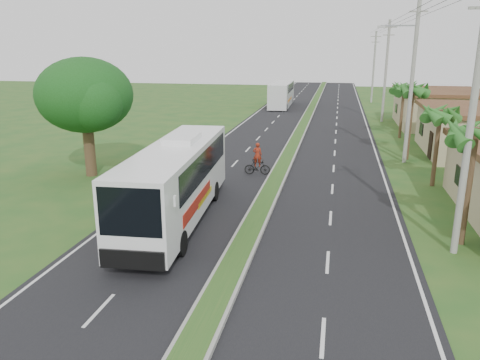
# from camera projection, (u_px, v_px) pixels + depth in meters

# --- Properties ---
(ground) EXTENTS (180.00, 180.00, 0.00)m
(ground) POSITION_uv_depth(u_px,v_px,m) (240.00, 255.00, 18.84)
(ground) COLOR #22521E
(ground) RESTS_ON ground
(road_asphalt) EXTENTS (14.00, 160.00, 0.02)m
(road_asphalt) POSITION_uv_depth(u_px,v_px,m) (290.00, 151.00, 37.68)
(road_asphalt) COLOR black
(road_asphalt) RESTS_ON ground
(median_strip) EXTENTS (1.20, 160.00, 0.18)m
(median_strip) POSITION_uv_depth(u_px,v_px,m) (290.00, 150.00, 37.65)
(median_strip) COLOR gray
(median_strip) RESTS_ON ground
(lane_edge_left) EXTENTS (0.12, 160.00, 0.01)m
(lane_edge_left) POSITION_uv_depth(u_px,v_px,m) (210.00, 148.00, 39.00)
(lane_edge_left) COLOR silver
(lane_edge_left) RESTS_ON ground
(lane_edge_right) EXTENTS (0.12, 160.00, 0.01)m
(lane_edge_right) POSITION_uv_depth(u_px,v_px,m) (376.00, 155.00, 36.36)
(lane_edge_right) COLOR silver
(lane_edge_right) RESTS_ON ground
(shop_mid) EXTENTS (7.60, 10.60, 3.67)m
(shop_mid) POSITION_uv_depth(u_px,v_px,m) (474.00, 131.00, 36.30)
(shop_mid) COLOR tan
(shop_mid) RESTS_ON ground
(shop_far) EXTENTS (8.60, 11.60, 3.82)m
(shop_far) POSITION_uv_depth(u_px,v_px,m) (439.00, 108.00, 49.47)
(shop_far) COLOR tan
(shop_far) RESTS_ON ground
(palm_verge_a) EXTENTS (2.40, 2.40, 5.45)m
(palm_verge_a) POSITION_uv_depth(u_px,v_px,m) (476.00, 134.00, 18.61)
(palm_verge_a) COLOR #473321
(palm_verge_a) RESTS_ON ground
(palm_verge_b) EXTENTS (2.40, 2.40, 5.05)m
(palm_verge_b) POSITION_uv_depth(u_px,v_px,m) (440.00, 114.00, 27.11)
(palm_verge_b) COLOR #473321
(palm_verge_b) RESTS_ON ground
(palm_verge_c) EXTENTS (2.40, 2.40, 5.85)m
(palm_verge_c) POSITION_uv_depth(u_px,v_px,m) (413.00, 90.00, 33.61)
(palm_verge_c) COLOR #473321
(palm_verge_c) RESTS_ON ground
(palm_verge_d) EXTENTS (2.40, 2.40, 5.25)m
(palm_verge_d) POSITION_uv_depth(u_px,v_px,m) (404.00, 88.00, 42.15)
(palm_verge_d) COLOR #473321
(palm_verge_d) RESTS_ON ground
(shade_tree) EXTENTS (6.30, 6.00, 7.54)m
(shade_tree) POSITION_uv_depth(u_px,v_px,m) (83.00, 98.00, 29.29)
(shade_tree) COLOR #473321
(shade_tree) RESTS_ON ground
(utility_pole_a) EXTENTS (1.60, 0.28, 11.00)m
(utility_pole_a) POSITION_uv_depth(u_px,v_px,m) (472.00, 113.00, 17.51)
(utility_pole_a) COLOR gray
(utility_pole_a) RESTS_ON ground
(utility_pole_b) EXTENTS (3.20, 0.28, 12.00)m
(utility_pole_b) POSITION_uv_depth(u_px,v_px,m) (412.00, 75.00, 32.43)
(utility_pole_b) COLOR gray
(utility_pole_b) RESTS_ON ground
(utility_pole_c) EXTENTS (1.60, 0.28, 11.00)m
(utility_pole_c) POSITION_uv_depth(u_px,v_px,m) (386.00, 70.00, 51.42)
(utility_pole_c) COLOR gray
(utility_pole_c) RESTS_ON ground
(utility_pole_d) EXTENTS (1.60, 0.28, 10.50)m
(utility_pole_d) POSITION_uv_depth(u_px,v_px,m) (374.00, 66.00, 70.33)
(utility_pole_d) COLOR gray
(utility_pole_d) RESTS_ON ground
(coach_bus_main) EXTENTS (3.38, 12.33, 3.94)m
(coach_bus_main) POSITION_uv_depth(u_px,v_px,m) (177.00, 177.00, 22.05)
(coach_bus_main) COLOR white
(coach_bus_main) RESTS_ON ground
(coach_bus_far) EXTENTS (2.73, 11.72, 3.40)m
(coach_bus_far) POSITION_uv_depth(u_px,v_px,m) (282.00, 93.00, 66.09)
(coach_bus_far) COLOR silver
(coach_bus_far) RESTS_ON ground
(motorcyclist) EXTENTS (1.72, 0.65, 2.14)m
(motorcyclist) POSITION_uv_depth(u_px,v_px,m) (257.00, 163.00, 30.55)
(motorcyclist) COLOR black
(motorcyclist) RESTS_ON ground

